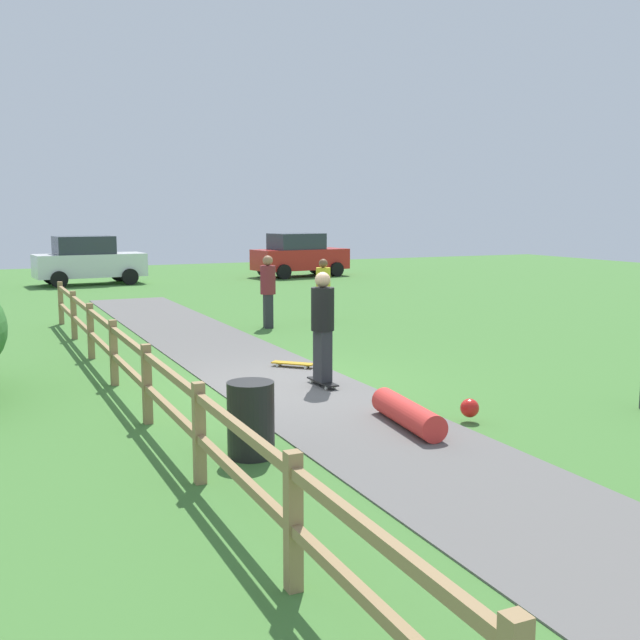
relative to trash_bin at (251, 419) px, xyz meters
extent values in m
plane|color=#427533|center=(1.80, 3.23, -0.45)|extent=(60.00, 60.00, 0.00)
cube|color=#605E5B|center=(1.80, 3.23, -0.44)|extent=(2.40, 28.00, 0.02)
cube|color=#997A51|center=(-0.80, -3.20, 0.10)|extent=(0.12, 0.12, 1.10)
cube|color=#997A51|center=(-0.80, -0.63, 0.10)|extent=(0.12, 0.12, 1.10)
cube|color=#997A51|center=(-0.80, 1.94, 0.10)|extent=(0.12, 0.12, 1.10)
cube|color=#997A51|center=(-0.80, 4.51, 0.10)|extent=(0.12, 0.12, 1.10)
cube|color=#997A51|center=(-0.80, 7.09, 0.10)|extent=(0.12, 0.12, 1.10)
cube|color=#997A51|center=(-0.80, 9.66, 0.10)|extent=(0.12, 0.12, 1.10)
cube|color=#997A51|center=(-0.80, 12.23, 0.10)|extent=(0.12, 0.12, 1.10)
cube|color=#997A51|center=(-0.80, 3.23, 0.05)|extent=(0.08, 18.00, 0.09)
cube|color=#997A51|center=(-0.80, 3.23, 0.50)|extent=(0.08, 18.00, 0.09)
cylinder|color=black|center=(0.00, 0.00, 0.00)|extent=(0.56, 0.56, 0.90)
cube|color=black|center=(2.30, 2.93, -0.36)|extent=(0.22, 0.81, 0.02)
cylinder|color=silver|center=(2.21, 3.21, -0.40)|extent=(0.03, 0.06, 0.06)
cylinder|color=silver|center=(2.36, 3.21, -0.40)|extent=(0.03, 0.06, 0.06)
cylinder|color=silver|center=(2.23, 2.65, -0.40)|extent=(0.03, 0.06, 0.06)
cylinder|color=silver|center=(2.38, 2.66, -0.40)|extent=(0.03, 0.06, 0.06)
cube|color=#2D2D33|center=(2.30, 2.93, 0.08)|extent=(0.21, 0.33, 0.84)
cylinder|color=black|center=(2.30, 2.93, 0.85)|extent=(0.39, 0.39, 0.70)
sphere|color=tan|center=(2.30, 2.93, 1.33)|extent=(0.25, 0.25, 0.25)
cylinder|color=red|center=(2.30, 0.25, -0.25)|extent=(0.54, 1.66, 0.36)
sphere|color=red|center=(3.23, 0.15, -0.25)|extent=(0.26, 0.26, 0.26)
cube|color=#BF8C19|center=(2.45, 4.56, -0.36)|extent=(0.71, 0.71, 0.02)
cylinder|color=silver|center=(2.19, 4.71, -0.40)|extent=(0.06, 0.06, 0.06)
cylinder|color=silver|center=(2.30, 4.81, -0.40)|extent=(0.06, 0.06, 0.06)
cylinder|color=silver|center=(2.59, 4.31, -0.40)|extent=(0.06, 0.06, 0.06)
cylinder|color=silver|center=(2.70, 4.42, -0.40)|extent=(0.06, 0.06, 0.06)
cube|color=#2D2D33|center=(5.57, 9.93, -0.06)|extent=(0.32, 0.37, 0.77)
cylinder|color=yellow|center=(5.57, 9.93, 0.64)|extent=(0.51, 0.51, 0.64)
sphere|color=brown|center=(5.57, 9.93, 1.08)|extent=(0.23, 0.23, 0.23)
cube|color=#2D2D33|center=(3.82, 9.42, -0.03)|extent=(0.25, 0.35, 0.85)
cylinder|color=maroon|center=(3.82, 9.42, 0.75)|extent=(0.44, 0.44, 0.70)
sphere|color=#9E704C|center=(3.82, 9.42, 1.23)|extent=(0.25, 0.25, 0.25)
cube|color=silver|center=(1.50, 23.13, 0.32)|extent=(4.31, 1.98, 0.90)
cube|color=#2D333D|center=(1.30, 23.11, 1.12)|extent=(2.30, 1.71, 0.70)
cylinder|color=black|center=(2.78, 24.10, -0.13)|extent=(0.65, 0.28, 0.64)
cylinder|color=black|center=(2.90, 22.34, -0.13)|extent=(0.65, 0.28, 0.64)
cylinder|color=black|center=(0.09, 23.91, -0.13)|extent=(0.65, 0.28, 0.64)
cylinder|color=black|center=(0.21, 22.16, -0.13)|extent=(0.65, 0.28, 0.64)
cube|color=red|center=(10.59, 23.13, 0.32)|extent=(4.38, 2.22, 0.90)
cube|color=#2D333D|center=(10.39, 23.10, 1.12)|extent=(2.38, 1.83, 0.70)
cylinder|color=black|center=(11.82, 24.17, -0.13)|extent=(0.67, 0.32, 0.64)
cylinder|color=black|center=(12.04, 22.43, -0.13)|extent=(0.67, 0.32, 0.64)
cylinder|color=black|center=(9.14, 23.83, -0.13)|extent=(0.67, 0.32, 0.64)
cylinder|color=black|center=(9.37, 22.08, -0.13)|extent=(0.67, 0.32, 0.64)
camera|label=1|loc=(-2.93, -8.30, 2.42)|focal=43.05mm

